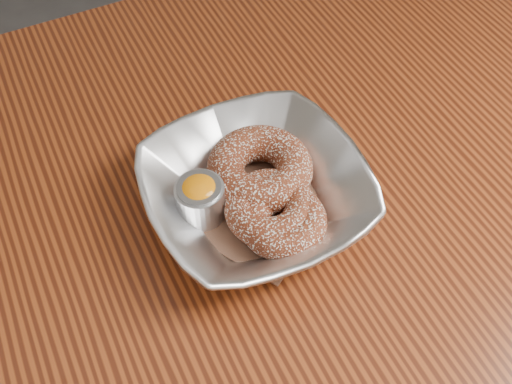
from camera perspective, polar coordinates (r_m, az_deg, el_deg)
name	(u,v)px	position (r m, az deg, el deg)	size (l,w,h in m)	color
table	(249,239)	(0.75, -0.72, -4.49)	(1.20, 0.80, 0.75)	maroon
serving_bowl	(256,193)	(0.63, 0.00, -0.08)	(0.23, 0.23, 0.06)	silver
parchment	(256,204)	(0.65, 0.00, -1.12)	(0.14, 0.14, 0.00)	brown
donut_back	(260,169)	(0.65, 0.37, 2.22)	(0.12, 0.12, 0.04)	maroon
donut_front	(283,221)	(0.61, 2.55, -2.78)	(0.09, 0.09, 0.03)	maroon
donut_extra	(270,208)	(0.62, 1.39, -1.55)	(0.10, 0.10, 0.03)	maroon
ramekin	(200,198)	(0.62, -5.34, -0.61)	(0.05, 0.05, 0.05)	silver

